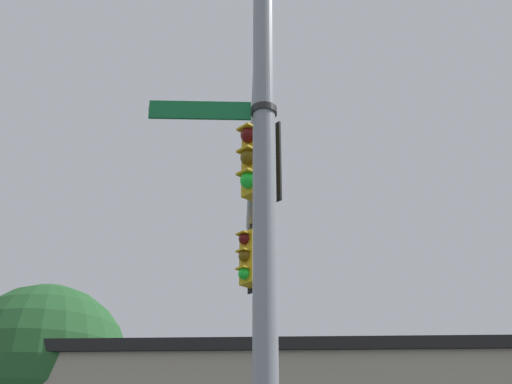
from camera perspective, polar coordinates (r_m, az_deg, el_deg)
The scene contains 6 objects.
signal_pole at distance 6.55m, azimuth 0.78°, elevation -8.88°, with size 0.25×0.25×7.77m, color gray.
mast_arm at distance 10.71m, azimuth -0.03°, elevation 3.39°, with size 0.20×0.20×6.22m, color gray.
traffic_light_nearest_pole at distance 9.28m, azimuth 0.09°, elevation 2.63°, with size 0.54×0.49×1.31m.
traffic_light_mid_inner at distance 12.87m, azimuth -0.47°, elevation -5.61°, with size 0.54×0.49×1.31m.
street_name_sign at distance 7.42m, azimuth -2.27°, elevation 6.89°, with size 0.99×1.09×0.22m.
tree_by_storefront at distance 19.30m, azimuth -17.68°, elevation -14.23°, with size 4.56×4.56×7.69m.
Camera 1 is at (-4.48, 4.39, 2.02)m, focal length 47.18 mm.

